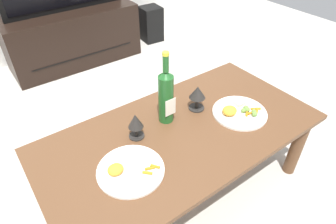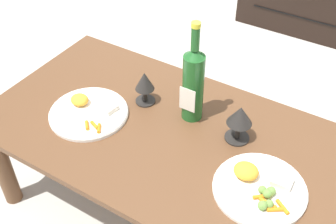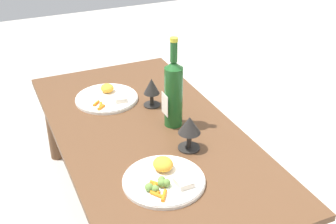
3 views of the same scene
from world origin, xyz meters
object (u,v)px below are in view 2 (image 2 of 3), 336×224
object	(u,v)px
dinner_plate_right	(259,187)
dinner_plate_left	(89,112)
wine_bottle	(193,82)
dining_table	(177,150)
goblet_right	(240,118)
goblet_left	(145,83)

from	to	relation	value
dinner_plate_right	dinner_plate_left	bearing A→B (deg)	179.89
wine_bottle	dinner_plate_left	size ratio (longest dim) A/B	1.33
dining_table	dinner_plate_left	xyz separation A→B (m)	(-0.33, -0.07, 0.08)
wine_bottle	dinner_plate_right	distance (m)	0.41
goblet_right	dinner_plate_left	size ratio (longest dim) A/B	0.48
dining_table	wine_bottle	size ratio (longest dim) A/B	3.66
dinner_plate_left	goblet_right	bearing A→B (deg)	18.11
wine_bottle	dinner_plate_right	world-z (taller)	wine_bottle
dinner_plate_left	goblet_left	bearing A→B (deg)	51.04
wine_bottle	goblet_right	bearing A→B (deg)	-6.00
goblet_left	goblet_right	world-z (taller)	goblet_right
dinner_plate_left	dinner_plate_right	size ratio (longest dim) A/B	1.01
goblet_left	dinner_plate_left	size ratio (longest dim) A/B	0.46
dining_table	dinner_plate_right	world-z (taller)	dinner_plate_right
dinner_plate_right	goblet_left	bearing A→B (deg)	162.23
dinner_plate_right	wine_bottle	bearing A→B (deg)	150.86
dining_table	wine_bottle	xyz separation A→B (m)	(-0.01, 0.12, 0.22)
goblet_left	dinner_plate_right	bearing A→B (deg)	-17.77
wine_bottle	dinner_plate_right	bearing A→B (deg)	-29.14
wine_bottle	dinner_plate_left	distance (m)	0.40
goblet_right	dinner_plate_right	distance (m)	0.24
dining_table	dinner_plate_left	size ratio (longest dim) A/B	4.85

